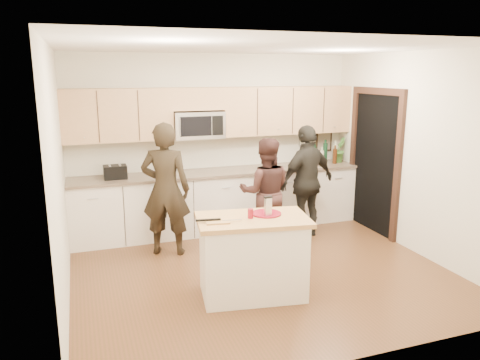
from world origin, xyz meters
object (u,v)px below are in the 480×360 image
object	(u,v)px
island	(253,256)
toaster	(115,172)
woman_center	(265,192)
woman_left	(166,189)
woman_right	(307,182)

from	to	relation	value
island	toaster	world-z (taller)	toaster
island	woman_center	size ratio (longest dim) A/B	0.84
toaster	woman_left	bearing A→B (deg)	-50.02
woman_center	toaster	bearing A→B (deg)	-2.98
woman_left	toaster	bearing A→B (deg)	-27.87
woman_left	woman_right	world-z (taller)	woman_left
woman_left	woman_center	size ratio (longest dim) A/B	1.17
island	woman_right	world-z (taller)	woman_right
toaster	woman_right	xyz separation A→B (m)	(2.69, -0.71, -0.20)
toaster	woman_right	distance (m)	2.79
woman_right	toaster	bearing A→B (deg)	-32.01
toaster	woman_left	xyz separation A→B (m)	(0.59, -0.70, -0.14)
toaster	woman_left	distance (m)	0.93
island	woman_left	distance (m)	1.73
island	toaster	xyz separation A→B (m)	(-1.25, 2.24, 0.58)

